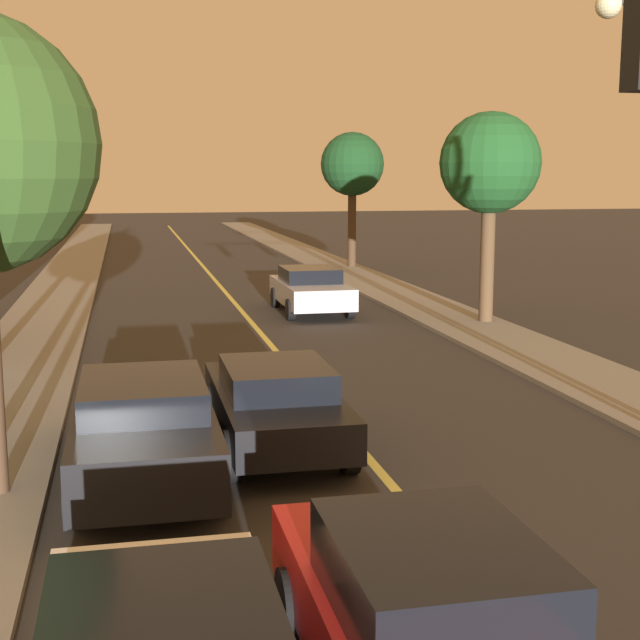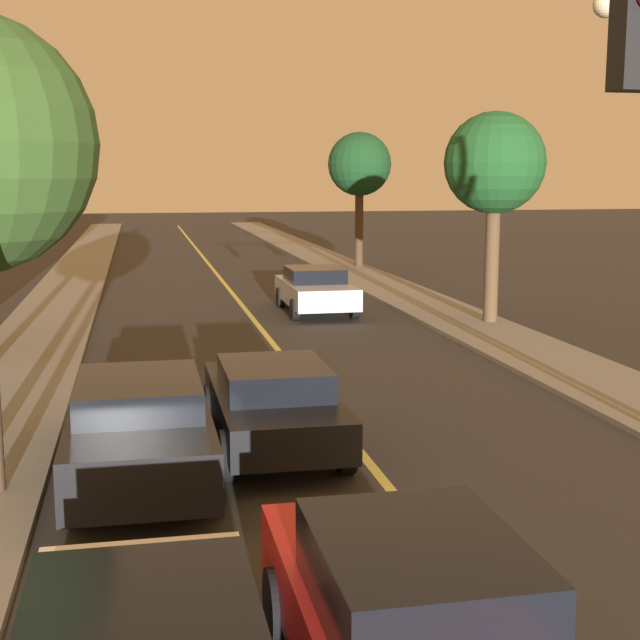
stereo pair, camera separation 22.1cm
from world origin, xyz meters
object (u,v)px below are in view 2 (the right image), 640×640
at_px(car_far_oncoming, 316,289).
at_px(tree_right_far, 360,165).
at_px(car_outer_lane_second, 140,425).
at_px(car_near_lane_second, 273,403).
at_px(tree_right_near, 495,165).
at_px(car_near_lane_front, 412,627).

bearing_deg(car_far_oncoming, tree_right_far, -109.84).
height_order(car_outer_lane_second, car_far_oncoming, car_outer_lane_second).
distance_m(car_near_lane_second, tree_right_far, 27.73).
xyz_separation_m(car_far_oncoming, tree_right_near, (4.47, -3.34, 3.81)).
relative_size(car_outer_lane_second, tree_right_near, 0.86).
relative_size(car_far_oncoming, tree_right_near, 0.75).
bearing_deg(car_near_lane_front, tree_right_near, 65.97).
height_order(car_near_lane_second, car_far_oncoming, car_far_oncoming).
bearing_deg(car_near_lane_front, car_near_lane_second, 90.00).
bearing_deg(car_near_lane_second, tree_right_far, 73.19).
height_order(car_near_lane_front, tree_right_near, tree_right_near).
xyz_separation_m(car_outer_lane_second, tree_right_far, (9.99, 27.25, 3.91)).
bearing_deg(car_near_lane_front, tree_right_far, 76.69).
relative_size(car_near_lane_second, tree_right_far, 0.73).
height_order(car_near_lane_second, tree_right_near, tree_right_near).
bearing_deg(car_far_oncoming, car_near_lane_second, 76.05).
bearing_deg(tree_right_far, car_far_oncoming, -109.84).
bearing_deg(car_outer_lane_second, car_near_lane_second, 25.40).
relative_size(car_near_lane_front, car_far_oncoming, 1.01).
relative_size(car_near_lane_front, tree_right_near, 0.76).
relative_size(car_far_oncoming, tree_right_far, 0.73).
relative_size(car_outer_lane_second, car_far_oncoming, 1.15).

